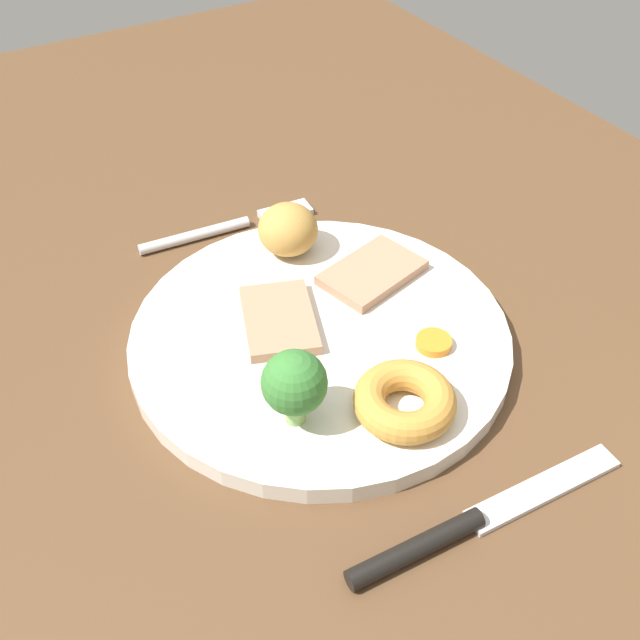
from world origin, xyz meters
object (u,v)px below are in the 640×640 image
meat_slice_under (369,269)px  roast_potato_left (288,229)px  fork (233,226)px  broccoli_floret (294,384)px  carrot_coin_front (434,343)px  knife (465,525)px  meat_slice_main (279,319)px  yorkshire_pudding (398,404)px  dinner_plate (320,338)px

meat_slice_under → roast_potato_left: 7.02cm
fork → broccoli_floret: bearing=-100.7°
carrot_coin_front → knife: carrot_coin_front is taller
meat_slice_main → meat_slice_under: same height
knife → carrot_coin_front: bearing=64.1°
meat_slice_main → knife: 19.34cm
yorkshire_pudding → knife: yorkshire_pudding is taller
knife → yorkshire_pudding: bearing=86.9°
meat_slice_main → yorkshire_pudding: yorkshire_pudding is taller
meat_slice_main → knife: bearing=4.6°
yorkshire_pudding → broccoli_floret: broccoli_floret is taller
roast_potato_left → yorkshire_pudding: bearing=-7.2°
dinner_plate → fork: dinner_plate is taller
meat_slice_under → knife: meat_slice_under is taller
knife → meat_slice_under: bearing=74.1°
broccoli_floret → fork: size_ratio=0.35×
dinner_plate → meat_slice_main: meat_slice_main is taller
fork → knife: 33.06cm
yorkshire_pudding → meat_slice_under: bearing=154.1°
meat_slice_under → dinner_plate: bearing=-60.5°
dinner_plate → carrot_coin_front: bearing=48.3°
meat_slice_main → fork: bearing=168.0°
roast_potato_left → fork: (-6.59, -1.80, -3.03)cm
dinner_plate → roast_potato_left: 10.03cm
fork → roast_potato_left: bearing=-69.6°
meat_slice_under → carrot_coin_front: 8.96cm
roast_potato_left → knife: (26.44, -3.18, -2.97)cm
meat_slice_under → fork: size_ratio=0.49×
dinner_plate → roast_potato_left: (-9.30, 2.60, 2.72)cm
carrot_coin_front → meat_slice_main: bearing=-132.5°
knife → dinner_plate: bearing=90.9°
meat_slice_under → broccoli_floret: size_ratio=1.41×
meat_slice_main → roast_potato_left: 8.77cm
meat_slice_under → carrot_coin_front: size_ratio=3.05×
meat_slice_main → roast_potato_left: size_ratio=1.55×
broccoli_floret → meat_slice_main: bearing=158.3°
yorkshire_pudding → dinner_plate: bearing=-178.4°
dinner_plate → carrot_coin_front: (5.29, 5.93, 1.01)cm
carrot_coin_front → fork: 21.83cm
meat_slice_main → carrot_coin_front: bearing=47.5°
carrot_coin_front → knife: bearing=-28.8°
yorkshire_pudding → fork: (-25.01, 0.54, -2.04)cm
dinner_plate → carrot_coin_front: 8.01cm
knife → broccoli_floret: bearing=116.7°
roast_potato_left → meat_slice_main: bearing=-33.3°
yorkshire_pudding → roast_potato_left: 18.59cm
roast_potato_left → carrot_coin_front: size_ratio=1.91×
yorkshire_pudding → broccoli_floret: size_ratio=1.21×
yorkshire_pudding → fork: bearing=178.8°
meat_slice_main → carrot_coin_front: 10.93cm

